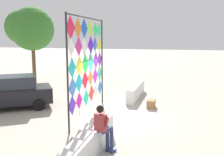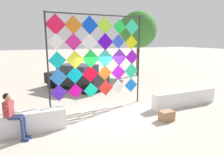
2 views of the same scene
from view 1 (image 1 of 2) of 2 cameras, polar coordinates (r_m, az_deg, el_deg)
The scene contains 8 objects.
ground at distance 11.70m, azimuth 0.72°, elevation -8.59°, with size 120.00×120.00×0.00m, color #ADA393.
plaza_ledge_left at distance 7.98m, azimuth -5.00°, elevation -14.46°, with size 3.71×0.46×0.78m, color white.
plaza_ledge_right at distance 15.27m, azimuth 5.40°, elevation -2.85°, with size 3.71×0.46×0.78m, color white.
kite_display_rack at distance 11.37m, azimuth -5.46°, elevation 4.08°, with size 4.63×0.22×4.45m.
seated_vendor at distance 7.74m, azimuth -1.95°, elevation -10.58°, with size 0.77×0.62×1.62m.
parked_car at distance 13.77m, azimuth -22.26°, elevation -2.96°, with size 3.95×4.51×1.65m.
cardboard_box_large at distance 13.16m, azimuth 8.78°, elevation -5.74°, with size 0.59×0.39×0.41m, color #9E754C.
tree_palm_like at distance 20.25m, azimuth -18.14°, elevation 10.53°, with size 3.25×3.53×5.78m.
Camera 1 is at (-10.76, -2.84, 3.60)m, focal length 40.69 mm.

